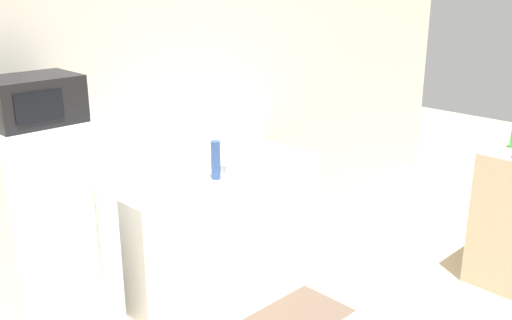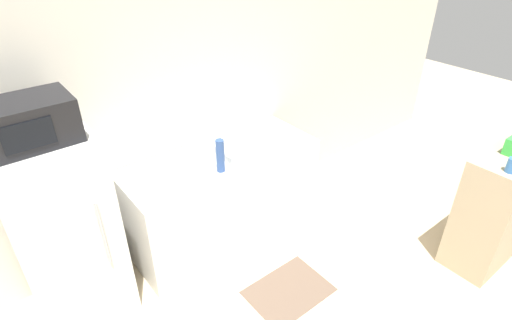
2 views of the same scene
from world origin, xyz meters
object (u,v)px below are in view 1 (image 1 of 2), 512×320
object	(u,v)px
microwave	(33,100)
bottle_short	(191,165)
bottle_tall	(216,160)
refrigerator	(50,239)

from	to	relation	value
microwave	bottle_short	size ratio (longest dim) A/B	3.08
microwave	bottle_short	distance (m)	1.31
microwave	bottle_tall	distance (m)	1.37
bottle_tall	bottle_short	size ratio (longest dim) A/B	1.77
refrigerator	microwave	size ratio (longest dim) A/B	2.98
microwave	bottle_short	xyz separation A→B (m)	(1.13, -0.01, -0.66)
microwave	refrigerator	bearing A→B (deg)	71.37
refrigerator	bottle_tall	xyz separation A→B (m)	(1.22, -0.19, 0.29)
bottle_tall	bottle_short	xyz separation A→B (m)	(-0.09, 0.18, -0.06)
microwave	bottle_tall	world-z (taller)	microwave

